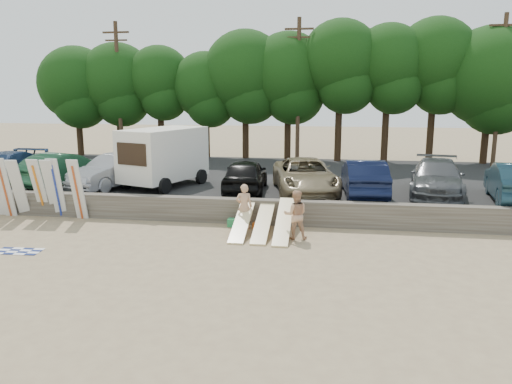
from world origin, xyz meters
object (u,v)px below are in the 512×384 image
Objects in this scene: car_0 at (2,169)px; beachgoer_b at (295,215)px; car_1 at (64,169)px; car_3 at (245,175)px; car_4 at (305,176)px; car_5 at (364,178)px; car_6 at (437,178)px; beachgoer_a at (244,206)px; car_2 at (115,171)px; box_trailer at (164,154)px; cooler at (233,223)px.

car_0 reaches higher than beachgoer_b.
car_1 is 1.08× the size of car_3.
car_0 is 14.87m from car_4.
car_5 is at bearing -127.06° from beachgoer_b.
car_5 is 3.21m from car_6.
car_3 is 5.31m from car_5.
car_2 is at bearing -40.19° from beachgoer_a.
beachgoer_b is at bearing -101.86° from car_4.
car_4 is at bearing -6.82° from car_5.
car_0 is at bearing -3.10° from car_3.
car_1 is 12.70m from beachgoer_b.
car_1 reaches higher than car_2.
cooler is (4.20, -4.16, -2.10)m from box_trailer.
car_2 is at bearing -3.98° from car_5.
car_2 is 0.98× the size of car_5.
car_1 is 1.03× the size of car_2.
beachgoer_b is 4.68× the size of cooler.
box_trailer reaches higher than car_6.
box_trailer is at bearing 138.07° from cooler.
car_2 is 7.58m from cooler.
car_3 is 0.93× the size of car_5.
cooler is at bearing -144.70° from car_6.
cooler is (-2.55, 1.25, -0.73)m from beachgoer_b.
car_3 is 2.72m from car_4.
box_trailer is at bearing -155.26° from car_1.
car_1 is at bearing -33.30° from beachgoer_a.
car_5 is at bearing 20.21° from car_2.
cooler is at bearing -15.24° from car_0.
box_trailer is 2.73× the size of beachgoer_b.
box_trailer reaches higher than beachgoer_a.
car_3 is at bearing 94.77° from cooler.
beachgoer_a is at bearing 95.78° from car_3.
beachgoer_a is at bearing -21.66° from cooler.
box_trailer is 6.86m from car_4.
beachgoer_b is (-2.64, -4.75, -0.61)m from car_5.
box_trailer reaches higher than car_1.
beachgoer_a reaches higher than cooler.
box_trailer reaches higher than car_4.
car_2 is 9.10m from car_4.
box_trailer is at bearing 5.58° from car_0.
car_6 is 14.15× the size of cooler.
car_4 is 4.95m from beachgoer_b.
box_trailer is 0.90× the size of car_0.
box_trailer is 1.00× the size of car_5.
beachgoer_a is at bearing -8.03° from car_2.
box_trailer is 2.49m from car_2.
car_5 is 2.76× the size of beachgoer_a.
car_4 is 4.46m from beachgoer_a.
car_0 is 20.64m from car_6.
car_1 reaches higher than car_4.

